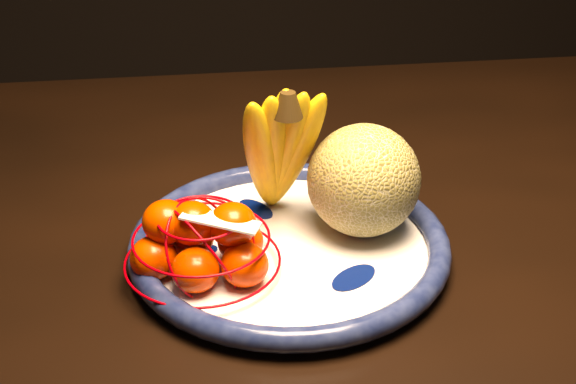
{
  "coord_description": "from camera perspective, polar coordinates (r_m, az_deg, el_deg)",
  "views": [
    {
      "loc": [
        0.13,
        -0.61,
        1.26
      ],
      "look_at": [
        0.22,
        0.07,
        0.87
      ],
      "focal_mm": 50.0,
      "sensor_mm": 36.0,
      "label": 1
    }
  ],
  "objects": [
    {
      "name": "mandarin_bag",
      "position": [
        0.76,
        -6.13,
        -3.66
      ],
      "size": [
        0.2,
        0.2,
        0.09
      ],
      "rotation": [
        0.0,
        0.0,
        -0.4
      ],
      "color": "#F44300",
      "rests_on": "fruit_bowl"
    },
    {
      "name": "cantaloupe",
      "position": [
        0.81,
        5.4,
        0.83
      ],
      "size": [
        0.12,
        0.12,
        0.12
      ],
      "primitive_type": "sphere",
      "color": "olive",
      "rests_on": "fruit_bowl"
    },
    {
      "name": "banana_bunch",
      "position": [
        0.82,
        -0.68,
        3.29
      ],
      "size": [
        0.11,
        0.11,
        0.17
      ],
      "rotation": [
        0.0,
        0.0,
        0.19
      ],
      "color": "yellow",
      "rests_on": "fruit_bowl"
    },
    {
      "name": "price_tag",
      "position": [
        0.73,
        -4.82,
        -2.05
      ],
      "size": [
        0.08,
        0.05,
        0.01
      ],
      "primitive_type": "cube",
      "rotation": [
        -0.14,
        0.1,
        -0.36
      ],
      "color": "white",
      "rests_on": "mandarin_bag"
    },
    {
      "name": "dining_table",
      "position": [
        0.9,
        -9.06,
        -8.16
      ],
      "size": [
        1.61,
        0.97,
        0.8
      ],
      "rotation": [
        0.0,
        0.0,
        0.0
      ],
      "color": "black",
      "rests_on": "ground"
    },
    {
      "name": "fruit_bowl",
      "position": [
        0.81,
        0.08,
        -3.84
      ],
      "size": [
        0.32,
        0.32,
        0.03
      ],
      "rotation": [
        0.0,
        0.0,
        0.05
      ],
      "color": "white",
      "rests_on": "dining_table"
    }
  ]
}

